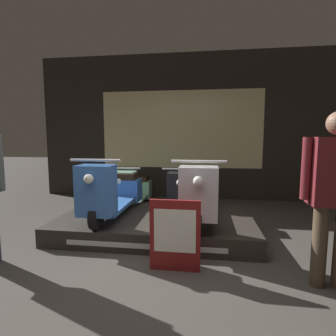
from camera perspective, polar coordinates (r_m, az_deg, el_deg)
The scene contains 9 objects.
ground_plane at distance 2.59m, azimuth -5.73°, elevation -25.18°, with size 30.00×30.00×0.00m, color #423D38.
shop_wall_back at distance 5.93m, azimuth 2.79°, elevation 8.84°, with size 6.46×0.09×3.20m.
display_platform at distance 3.86m, azimuth -2.67°, elevation -12.16°, with size 2.73×1.50×0.25m.
scooter_display_left at distance 3.86m, azimuth -11.86°, elevation -5.18°, with size 0.63×1.68×0.87m.
scooter_display_right at distance 3.64m, azimuth 6.80°, elevation -5.81°, with size 0.63×1.68×0.87m.
scooter_backrow_0 at distance 5.15m, azimuth -7.81°, elevation -4.95°, with size 0.63×1.68×0.87m.
scooter_backrow_1 at distance 4.98m, azimuth 3.40°, elevation -5.30°, with size 0.63×1.68×0.87m.
person_right_browsing at distance 2.75m, azimuth 32.52°, elevation -3.51°, with size 0.57×0.23×1.59m.
price_sign_board at distance 2.75m, azimuth 1.52°, elevation -14.42°, with size 0.52×0.04×0.74m.
Camera 1 is at (0.53, -2.14, 1.36)m, focal length 28.00 mm.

